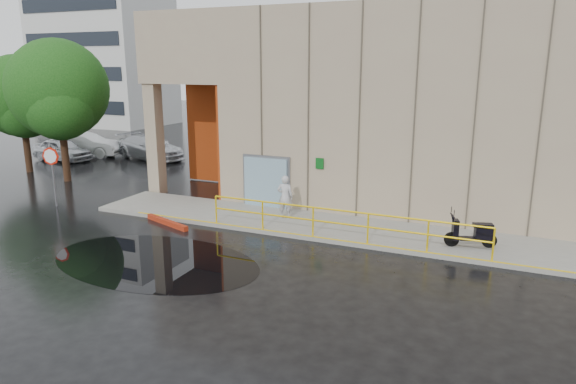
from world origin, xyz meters
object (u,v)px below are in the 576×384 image
red_curb (167,222)px  car_b (85,145)px  stop_sign (51,163)px  car_c (150,147)px  car_a (62,150)px  scooter (472,225)px  tree_far (22,99)px  tree_near (58,93)px  person (285,197)px

red_curb → car_b: 16.96m
stop_sign → car_c: (-3.41, 10.64, -1.09)m
car_a → car_b: car_b is taller
stop_sign → car_b: stop_sign is taller
scooter → tree_far: size_ratio=0.26×
car_a → car_b: 1.76m
red_curb → car_a: (-13.87, 8.23, 0.60)m
stop_sign → tree_far: (-6.92, 4.64, 2.15)m
scooter → car_a: (-24.49, 6.70, -0.19)m
scooter → tree_near: size_ratio=0.24×
scooter → car_a: bearing=147.0°
car_b → tree_far: (0.92, -5.08, 3.23)m
car_a → tree_far: 4.82m
car_a → car_c: 5.31m
tree_near → tree_far: 3.88m
car_b → stop_sign: bearing=-158.4°
car_a → car_b: (0.17, 1.75, 0.07)m
red_curb → car_c: bearing=130.4°
car_b → car_c: 4.52m
person → car_b: person is taller
car_b → car_c: size_ratio=0.89×
tree_far → car_a: bearing=108.1°
car_a → tree_far: tree_far is taller
stop_sign → tree_far: tree_far is taller
person → car_a: 18.77m
car_b → car_c: bearing=-95.6°
scooter → tree_far: bearing=154.1°
stop_sign → tree_near: 5.54m
scooter → tree_near: bearing=155.2°
car_c → tree_near: 7.87m
stop_sign → tree_near: (-3.18, 3.70, 2.61)m
car_b → tree_far: tree_far is taller
car_b → car_c: (4.42, 0.92, -0.01)m
red_curb → car_a: bearing=149.3°
car_a → car_c: car_c is taller
red_curb → tree_far: bearing=159.0°
car_b → tree_near: bearing=-159.6°
person → tree_near: size_ratio=0.23×
car_a → tree_far: size_ratio=0.63×
scooter → car_c: 21.99m
scooter → tree_far: tree_far is taller
stop_sign → car_b: size_ratio=0.55×
scooter → tree_near: (-19.67, 2.43, 3.58)m
car_a → tree_near: bearing=-126.6°
red_curb → stop_sign: bearing=177.4°
car_c → person: bearing=-105.4°
person → tree_near: bearing=-19.3°
tree_near → tree_far: tree_near is taller
car_b → tree_far: bearing=172.9°
red_curb → person: bearing=28.8°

